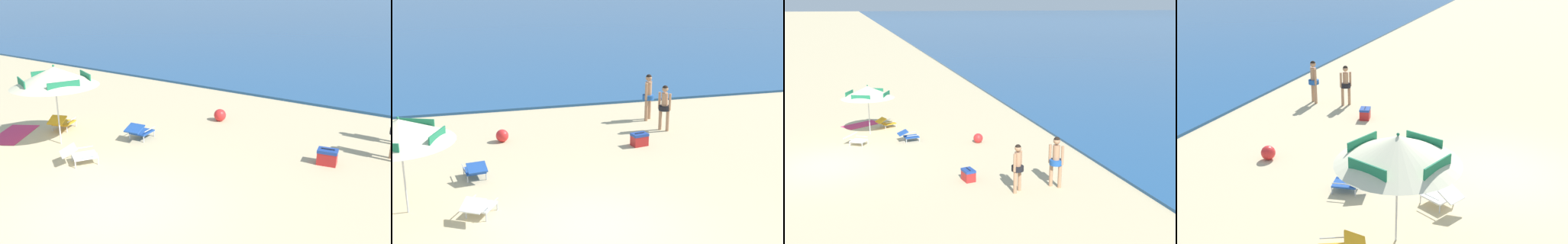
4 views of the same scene
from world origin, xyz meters
The scene contains 8 objects.
ground_plane centered at (0.00, 0.00, 0.00)m, with size 800.00×800.00×0.00m, color #CCB78C.
beach_umbrella_striped_main centered at (-3.90, 1.73, 1.96)m, with size 2.69×2.68×2.29m.
lounge_chair_under_umbrella centered at (-4.83, 2.52, 0.27)m, with size 0.83×1.01×0.51m.
lounge_chair_beside_umbrella centered at (-2.34, 1.08, 0.27)m, with size 0.90×1.02×0.52m.
lounge_chair_facing_sea centered at (-2.28, 3.28, 0.28)m, with size 0.65×0.94×0.51m.
cooler_box centered at (2.84, 4.67, 0.20)m, with size 0.55×0.44×0.43m.
beach_ball centered at (-1.28, 6.15, 0.20)m, with size 0.41×0.41×0.41m, color red.
beach_towel centered at (-5.72, 1.39, 0.01)m, with size 0.90×1.80×0.01m, color #DB3866.
Camera 1 is at (5.83, -5.46, 4.41)m, focal length 39.29 mm.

